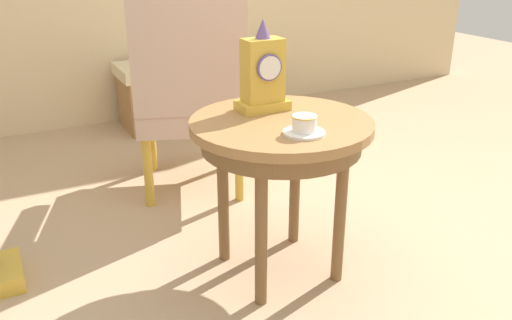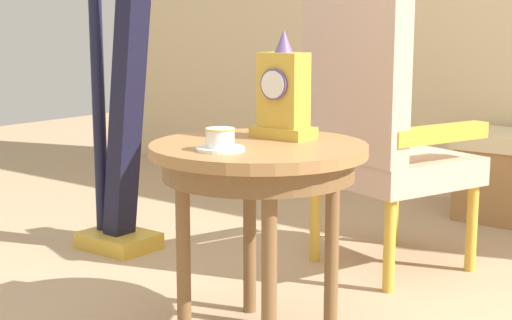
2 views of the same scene
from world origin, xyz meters
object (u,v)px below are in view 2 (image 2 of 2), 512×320
teacup_left (220,141)px  armchair (376,123)px  mantel_clock (283,95)px  side_table (258,169)px  harp (119,87)px

teacup_left → armchair: bearing=92.4°
mantel_clock → side_table: bearing=-87.5°
side_table → harp: 1.12m
teacup_left → armchair: size_ratio=0.12×
harp → teacup_left: bearing=-28.5°
side_table → armchair: 0.81m
teacup_left → armchair: armchair is taller
teacup_left → armchair: 0.98m
side_table → mantel_clock: (-0.01, 0.13, 0.21)m
mantel_clock → armchair: bearing=93.7°
mantel_clock → armchair: armchair is taller
mantel_clock → harp: (-1.03, 0.26, -0.05)m
armchair → teacup_left: bearing=-87.6°
side_table → harp: size_ratio=0.37×
teacup_left → mantel_clock: size_ratio=0.42×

